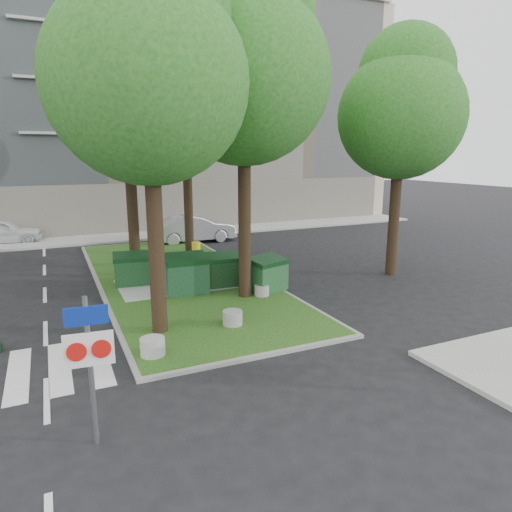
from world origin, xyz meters
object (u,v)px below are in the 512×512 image
tree_median_near_left (150,63)px  dumpster_c (224,270)px  tree_median_mid (128,103)px  traffic_sign_pole (89,352)px  bollard_mid (233,318)px  bollard_left (153,347)px  dumpster_a (132,269)px  dumpster_d (267,274)px  litter_bin (196,249)px  tree_street_right (402,104)px  tree_median_near_right (245,60)px  tree_median_far (186,82)px  car_white (2,231)px  car_silver (194,229)px  dumpster_b (186,274)px  bollard_right (262,290)px

tree_median_near_left → dumpster_c: 8.14m
tree_median_mid → traffic_sign_pole: (-2.77, -11.06, -5.21)m
bollard_mid → bollard_left: bearing=-157.1°
dumpster_a → dumpster_d: dumpster_d is taller
tree_median_near_left → litter_bin: 11.68m
tree_street_right → dumpster_d: 8.73m
tree_median_mid → bollard_mid: bearing=-78.0°
tree_median_near_right → tree_median_far: (0.20, 7.50, 0.33)m
bollard_mid → litter_bin: size_ratio=0.82×
tree_median_far → traffic_sign_pole: (-5.97, -14.06, -6.55)m
litter_bin → traffic_sign_pole: 14.62m
tree_median_near_left → litter_bin: tree_median_near_left is taller
tree_street_right → dumpster_a: (-10.48, 2.61, -6.27)m
dumpster_c → bollard_mid: bearing=-102.2°
tree_street_right → dumpster_c: size_ratio=7.06×
bollard_left → bollard_mid: bearing=22.9°
tree_median_mid → tree_median_far: 4.59m
bollard_mid → car_white: bearing=112.4°
tree_median_mid → dumpster_d: 8.53m
dumpster_c → litter_bin: dumpster_c is taller
tree_median_near_right → dumpster_d: (0.91, 0.19, -7.25)m
dumpster_d → bollard_left: dumpster_d is taller
tree_median_near_left → tree_median_near_right: tree_median_near_right is taller
tree_median_near_left → bollard_left: tree_median_near_left is taller
tree_median_mid → car_white: (-5.71, 10.44, -6.25)m
tree_median_near_left → bollard_left: size_ratio=16.94×
tree_median_near_left → dumpster_c: bearing=47.4°
car_white → tree_median_mid: bearing=-147.4°
tree_median_near_left → car_silver: size_ratio=2.21×
tree_median_near_left → dumpster_b: bearing=62.8°
dumpster_a → traffic_sign_pole: 9.99m
tree_street_right → dumpster_d: bearing=-177.1°
dumpster_b → tree_median_near_left: bearing=-114.1°
tree_median_far → dumpster_d: size_ratio=7.38×
car_white → tree_median_near_left: bearing=-158.9°
dumpster_a → tree_median_far: bearing=57.3°
bollard_mid → litter_bin: (1.74, 9.18, 0.15)m
tree_median_near_right → tree_street_right: (7.00, 0.50, -1.00)m
tree_median_near_right → car_white: tree_median_near_right is taller
tree_median_near_left → car_silver: bearing=69.2°
tree_median_far → car_silver: tree_median_far is taller
tree_median_mid → car_white: 13.44m
bollard_right → litter_bin: (-0.24, 6.99, 0.17)m
tree_median_near_left → dumpster_d: size_ratio=6.51×
bollard_right → litter_bin: 7.00m
bollard_right → car_silver: bearing=85.2°
dumpster_d → bollard_left: (-5.03, -3.76, -0.39)m
litter_bin → tree_street_right: bearing=-42.5°
tree_median_near_right → traffic_sign_pole: bearing=-131.4°
tree_median_near_right → bollard_right: tree_median_near_right is taller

